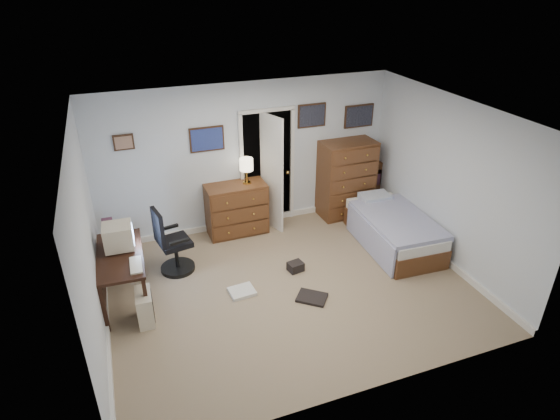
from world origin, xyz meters
The scene contains 15 objects.
floor centered at (0.00, 0.00, -0.01)m, with size 5.00×4.00×0.02m, color gray.
computer_desk centered at (-2.29, 0.52, 0.56)m, with size 0.63×1.28×0.73m.
crt_monitor centered at (-2.18, 0.67, 0.91)m, with size 0.39×0.36×0.35m.
keyboard centered at (-2.02, 0.17, 0.74)m, with size 0.15×0.39×0.02m, color beige.
pc_tower centered at (-2.00, -0.03, 0.22)m, with size 0.21×0.41×0.44m.
office_chair centered at (-1.49, 0.98, 0.41)m, with size 0.60×0.60×1.05m.
media_stack centered at (-2.32, 1.49, 0.38)m, with size 0.15×0.15×0.77m, color maroon.
low_dresser centered at (-0.28, 1.77, 0.44)m, with size 1.00×0.50×0.89m, color brown.
table_lamp centered at (-0.08, 1.77, 1.20)m, with size 0.23×0.23×0.43m.
doorway centered at (0.35, 2.27, 1.00)m, with size 0.96×1.12×2.05m.
tall_dresser centered at (1.76, 1.75, 0.70)m, with size 0.95×0.56×1.39m, color brown.
headboard_bookcase centered at (2.08, 1.86, 0.47)m, with size 1.00×0.28×0.89m.
bed centered at (1.99, 0.49, 0.28)m, with size 1.05×1.86×0.60m.
wall_posters centered at (0.57, 1.98, 1.75)m, with size 4.38×0.04×0.60m.
floor_clutter centered at (-0.09, 0.04, 0.04)m, with size 1.30×1.05×0.14m.
Camera 1 is at (-2.01, -5.04, 4.08)m, focal length 30.00 mm.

